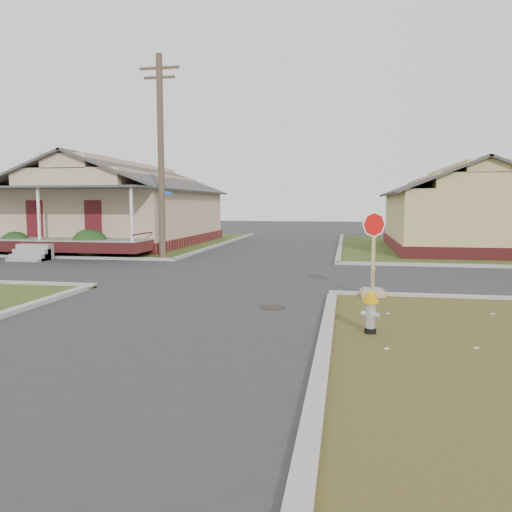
# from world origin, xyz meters

# --- Properties ---
(ground) EXTENTS (120.00, 120.00, 0.00)m
(ground) POSITION_xyz_m (0.00, 0.00, 0.00)
(ground) COLOR #2D2D30
(ground) RESTS_ON ground
(verge_far_left) EXTENTS (19.00, 19.00, 0.05)m
(verge_far_left) POSITION_xyz_m (-13.00, 18.00, 0.03)
(verge_far_left) COLOR #324418
(verge_far_left) RESTS_ON ground
(curbs) EXTENTS (80.00, 40.00, 0.12)m
(curbs) POSITION_xyz_m (0.00, 5.00, 0.00)
(curbs) COLOR #A69F96
(curbs) RESTS_ON ground
(manhole) EXTENTS (0.64, 0.64, 0.01)m
(manhole) POSITION_xyz_m (2.20, -0.50, 0.01)
(manhole) COLOR black
(manhole) RESTS_ON ground
(corner_house) EXTENTS (10.10, 15.50, 5.30)m
(corner_house) POSITION_xyz_m (-10.00, 16.68, 2.28)
(corner_house) COLOR maroon
(corner_house) RESTS_ON ground
(side_house_yellow) EXTENTS (7.60, 11.60, 4.70)m
(side_house_yellow) POSITION_xyz_m (10.00, 16.50, 2.19)
(side_house_yellow) COLOR maroon
(side_house_yellow) RESTS_ON ground
(utility_pole) EXTENTS (1.80, 0.28, 9.00)m
(utility_pole) POSITION_xyz_m (-4.20, 8.90, 4.66)
(utility_pole) COLOR #49372A
(utility_pole) RESTS_ON ground
(fire_hydrant) EXTENTS (0.31, 0.31, 0.83)m
(fire_hydrant) POSITION_xyz_m (4.43, -2.74, 0.50)
(fire_hydrant) COLOR black
(fire_hydrant) RESTS_ON ground
(stop_sign) EXTENTS (0.64, 0.63, 2.27)m
(stop_sign) POSITION_xyz_m (4.66, 1.26, 0.54)
(stop_sign) COLOR tan
(stop_sign) RESTS_ON ground
(hedge_left) EXTENTS (1.47, 1.20, 1.12)m
(hedge_left) POSITION_xyz_m (-11.95, 9.37, 0.61)
(hedge_left) COLOR #193B15
(hedge_left) RESTS_ON verge_far_left
(hedge_right) EXTENTS (1.60, 1.31, 1.22)m
(hedge_right) POSITION_xyz_m (-7.99, 9.34, 0.66)
(hedge_right) COLOR #193B15
(hedge_right) RESTS_ON verge_far_left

